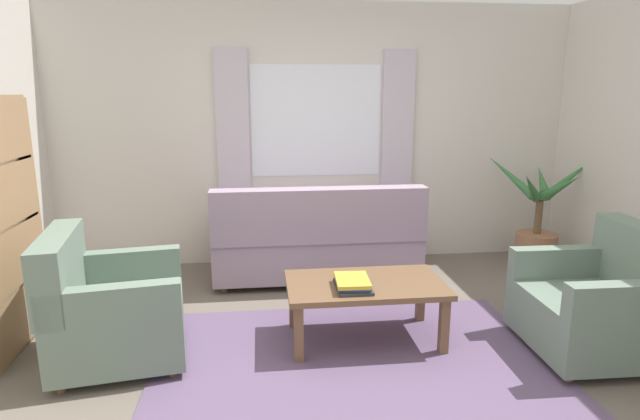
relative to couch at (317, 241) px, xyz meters
The scene contains 10 objects.
ground_plane 1.65m from the couch, 87.74° to the right, with size 6.24×6.24×0.00m, color #6B6056.
wall_back 1.14m from the couch, 84.48° to the left, with size 5.32×0.12×2.60m, color silver.
window_with_curtains 1.22m from the couch, 83.67° to the left, with size 1.98×0.07×1.40m.
area_rug 1.65m from the couch, 87.74° to the right, with size 2.60×1.80×0.01m, color #604C6B.
couch is the anchor object (origin of this frame).
armchair_left 2.03m from the couch, 138.34° to the right, with size 0.94×0.95×0.88m.
armchair_right 2.39m from the couch, 43.58° to the right, with size 0.84×0.86×0.88m.
coffee_table 1.30m from the couch, 81.20° to the right, with size 1.10×0.64×0.44m.
book_stack_on_table 1.39m from the couch, 86.22° to the right, with size 0.25×0.33×0.07m.
potted_plant 2.24m from the couch, ahead, with size 1.02×0.94×1.14m.
Camera 1 is at (-0.58, -3.04, 1.74)m, focal length 29.09 mm.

